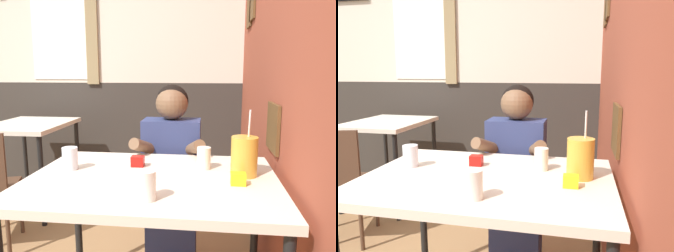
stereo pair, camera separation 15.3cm
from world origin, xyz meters
The scene contains 11 objects.
brick_wall_right centered at (1.40, 1.14, 1.35)m, with size 0.08×4.27×2.70m.
back_wall centered at (-0.01, 2.30, 1.36)m, with size 5.74×0.09×2.70m.
main_table centered at (0.80, 0.31, 0.70)m, with size 1.07×0.79×0.77m.
background_table centered at (-0.52, 1.64, 0.67)m, with size 0.63×0.79×0.77m.
person_seated centered at (0.82, 0.88, 0.59)m, with size 0.42×0.40×1.14m.
cocktail_pitcher centered at (1.19, 0.38, 0.86)m, with size 0.11×0.11×0.29m.
glass_near_pitcher centered at (0.41, 0.37, 0.82)m, with size 0.07×0.07×0.10m.
glass_center centered at (0.82, 0.06, 0.82)m, with size 0.07×0.07×0.11m.
glass_far_side centered at (1.02, 0.46, 0.82)m, with size 0.06×0.06×0.10m.
condiment_ketchup centered at (0.71, 0.46, 0.79)m, with size 0.06×0.04×0.05m.
condiment_mustard centered at (1.16, 0.25, 0.79)m, with size 0.06×0.04×0.05m.
Camera 1 is at (1.03, -1.03, 1.22)m, focal length 35.00 mm.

